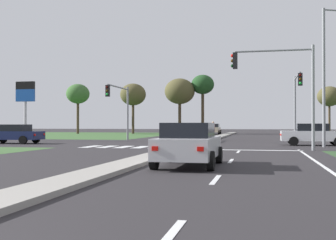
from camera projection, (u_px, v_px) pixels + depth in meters
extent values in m
plane|color=#282628|center=(197.00, 144.00, 32.37)|extent=(200.00, 200.00, 0.00)
cube|color=#385B2D|center=(46.00, 135.00, 61.72)|extent=(35.00, 35.00, 0.01)
cube|color=gray|center=(112.00, 168.00, 13.81)|extent=(1.20, 22.00, 0.14)
cube|color=gray|center=(225.00, 135.00, 56.81)|extent=(1.20, 36.00, 0.14)
cube|color=silver|center=(169.00, 237.00, 5.65)|extent=(0.14, 2.00, 0.01)
cube|color=silver|center=(216.00, 180.00, 11.52)|extent=(0.14, 2.00, 0.01)
cube|color=silver|center=(231.00, 161.00, 17.38)|extent=(0.14, 2.00, 0.01)
cube|color=silver|center=(238.00, 152.00, 23.25)|extent=(0.14, 2.00, 0.01)
cube|color=silver|center=(332.00, 172.00, 13.33)|extent=(0.14, 24.00, 0.01)
cube|color=silver|center=(245.00, 150.00, 24.73)|extent=(6.40, 0.50, 0.01)
cube|color=silver|center=(91.00, 147.00, 28.65)|extent=(0.70, 2.80, 0.01)
cube|color=silver|center=(107.00, 147.00, 28.40)|extent=(0.70, 2.80, 0.01)
cube|color=silver|center=(124.00, 147.00, 28.16)|extent=(0.70, 2.80, 0.01)
cube|color=silver|center=(141.00, 147.00, 27.92)|extent=(0.70, 2.80, 0.01)
cube|color=silver|center=(158.00, 147.00, 27.67)|extent=(0.70, 2.80, 0.01)
cube|color=#BCAD8E|center=(213.00, 130.00, 64.00)|extent=(1.86, 4.23, 0.73)
cube|color=black|center=(213.00, 125.00, 64.15)|extent=(1.64, 1.95, 0.52)
cube|color=red|center=(219.00, 129.00, 65.94)|extent=(0.20, 0.04, 0.14)
cube|color=red|center=(210.00, 129.00, 66.24)|extent=(0.20, 0.04, 0.14)
cylinder|color=black|center=(219.00, 132.00, 62.47)|extent=(0.22, 0.64, 0.64)
cylinder|color=black|center=(206.00, 132.00, 62.87)|extent=(0.22, 0.64, 0.64)
cylinder|color=black|center=(220.00, 132.00, 65.12)|extent=(0.22, 0.64, 0.64)
cylinder|color=black|center=(208.00, 132.00, 65.51)|extent=(0.22, 0.64, 0.64)
cube|color=silver|center=(314.00, 136.00, 30.27)|extent=(4.58, 1.81, 0.71)
cube|color=black|center=(312.00, 127.00, 30.31)|extent=(2.11, 1.60, 0.52)
cube|color=red|center=(280.00, 135.00, 31.43)|extent=(0.04, 0.20, 0.14)
cube|color=red|center=(281.00, 135.00, 30.09)|extent=(0.04, 0.20, 0.14)
cylinder|color=black|center=(334.00, 141.00, 30.84)|extent=(0.64, 0.22, 0.64)
cylinder|color=black|center=(292.00, 140.00, 31.46)|extent=(0.64, 0.22, 0.64)
cylinder|color=black|center=(294.00, 141.00, 29.69)|extent=(0.64, 0.22, 0.64)
cube|color=#161E47|center=(13.00, 135.00, 33.26)|extent=(4.52, 1.88, 0.64)
cube|color=black|center=(15.00, 128.00, 33.23)|extent=(2.08, 1.65, 0.52)
cube|color=red|center=(35.00, 135.00, 32.08)|extent=(0.04, 0.20, 0.14)
cube|color=red|center=(44.00, 134.00, 33.47)|extent=(0.04, 0.20, 0.14)
cylinder|color=black|center=(3.00, 139.00, 34.48)|extent=(0.64, 0.22, 0.64)
cylinder|color=black|center=(23.00, 140.00, 32.03)|extent=(0.64, 0.22, 0.64)
cylinder|color=black|center=(36.00, 139.00, 33.87)|extent=(0.64, 0.22, 0.64)
cube|color=#B7B7BC|center=(189.00, 147.00, 15.26)|extent=(1.87, 4.33, 0.70)
cube|color=black|center=(188.00, 130.00, 15.11)|extent=(1.64, 1.99, 0.52)
cube|color=red|center=(155.00, 149.00, 13.27)|extent=(0.20, 0.04, 0.14)
cube|color=red|center=(200.00, 149.00, 12.97)|extent=(0.20, 0.04, 0.14)
cylinder|color=black|center=(171.00, 154.00, 16.80)|extent=(0.22, 0.64, 0.64)
cylinder|color=black|center=(219.00, 155.00, 16.41)|extent=(0.22, 0.64, 0.64)
cylinder|color=black|center=(154.00, 160.00, 14.09)|extent=(0.22, 0.64, 0.64)
cylinder|color=black|center=(211.00, 161.00, 13.70)|extent=(0.22, 0.64, 0.64)
cylinder|color=gray|center=(295.00, 109.00, 37.24)|extent=(0.18, 0.18, 5.65)
cylinder|color=gray|center=(297.00, 76.00, 34.75)|extent=(0.12, 5.15, 0.12)
cube|color=black|center=(300.00, 79.00, 32.23)|extent=(0.32, 0.26, 0.95)
sphere|color=#360503|center=(300.00, 75.00, 32.08)|extent=(0.20, 0.20, 0.20)
sphere|color=#3A2405|center=(300.00, 79.00, 32.08)|extent=(0.20, 0.20, 0.20)
sphere|color=green|center=(300.00, 83.00, 32.07)|extent=(0.20, 0.20, 0.20)
cylinder|color=gray|center=(128.00, 114.00, 40.46)|extent=(0.18, 0.18, 5.02)
cylinder|color=gray|center=(118.00, 87.00, 37.84)|extent=(0.12, 5.40, 0.12)
cube|color=black|center=(108.00, 91.00, 35.20)|extent=(0.32, 0.26, 0.95)
sphere|color=#360503|center=(107.00, 87.00, 35.04)|extent=(0.20, 0.20, 0.20)
sphere|color=#3A2405|center=(107.00, 91.00, 35.04)|extent=(0.20, 0.20, 0.20)
sphere|color=green|center=(107.00, 94.00, 35.04)|extent=(0.20, 0.20, 0.20)
cylinder|color=gray|center=(313.00, 98.00, 24.35)|extent=(0.18, 0.18, 6.02)
cylinder|color=gray|center=(273.00, 51.00, 24.84)|extent=(4.38, 0.12, 0.12)
cube|color=black|center=(235.00, 61.00, 25.30)|extent=(0.26, 0.32, 0.95)
sphere|color=red|center=(232.00, 56.00, 25.33)|extent=(0.20, 0.20, 0.20)
sphere|color=#3A2405|center=(232.00, 61.00, 25.33)|extent=(0.20, 0.20, 0.20)
sphere|color=black|center=(232.00, 66.00, 25.33)|extent=(0.20, 0.20, 0.20)
cylinder|color=gray|center=(324.00, 77.00, 28.07)|extent=(0.20, 0.20, 9.12)
cylinder|color=#232833|center=(213.00, 135.00, 40.55)|extent=(0.16, 0.16, 0.70)
cylinder|color=maroon|center=(213.00, 127.00, 40.55)|extent=(0.34, 0.34, 0.73)
sphere|color=tan|center=(213.00, 122.00, 40.56)|extent=(0.21, 0.21, 0.21)
cylinder|color=silver|center=(25.00, 121.00, 38.57)|extent=(0.24, 0.24, 3.55)
cube|color=#194CA5|center=(25.00, 95.00, 38.60)|extent=(1.80, 0.24, 1.10)
cube|color=black|center=(25.00, 85.00, 38.61)|extent=(1.80, 0.24, 0.70)
cylinder|color=#423323|center=(78.00, 117.00, 68.05)|extent=(0.41, 0.41, 5.33)
ellipsoid|color=#38602D|center=(78.00, 94.00, 68.08)|extent=(3.68, 3.68, 3.13)
cylinder|color=#423323|center=(133.00, 118.00, 68.63)|extent=(0.41, 0.41, 5.14)
ellipsoid|color=#4C4728|center=(133.00, 94.00, 68.67)|extent=(4.13, 4.13, 3.51)
cylinder|color=#423323|center=(180.00, 117.00, 67.00)|extent=(0.46, 0.46, 5.36)
ellipsoid|color=#4C4728|center=(180.00, 91.00, 67.04)|extent=(4.72, 4.72, 4.02)
cylinder|color=#423323|center=(203.00, 112.00, 67.09)|extent=(0.46, 0.46, 6.75)
ellipsoid|color=#1E421E|center=(203.00, 84.00, 67.13)|extent=(3.58, 3.58, 3.04)
cylinder|color=#423323|center=(329.00, 119.00, 63.18)|extent=(0.31, 0.31, 4.66)
ellipsoid|color=#4C4728|center=(329.00, 96.00, 63.21)|extent=(3.48, 3.48, 2.96)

